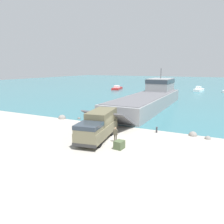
{
  "coord_description": "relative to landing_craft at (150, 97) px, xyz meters",
  "views": [
    {
      "loc": [
        10.65,
        -21.65,
        8.06
      ],
      "look_at": [
        -1.72,
        3.64,
        2.32
      ],
      "focal_mm": 35.0,
      "sensor_mm": 36.0,
      "label": 1
    }
  ],
  "objects": [
    {
      "name": "ground_plane",
      "position": [
        2.07,
        -22.79,
        -1.97
      ],
      "size": [
        240.0,
        240.0,
        0.0
      ],
      "primitive_type": "plane",
      "color": "#9E998E"
    },
    {
      "name": "mooring_bollard",
      "position": [
        6.15,
        -18.15,
        -1.55
      ],
      "size": [
        0.24,
        0.24,
        0.77
      ],
      "color": "#333338",
      "rests_on": "ground_plane"
    },
    {
      "name": "landing_craft",
      "position": [
        0.0,
        0.0,
        0.0
      ],
      "size": [
        7.33,
        33.86,
        7.91
      ],
      "rotation": [
        0.0,
        0.0,
        -0.01
      ],
      "color": "gray",
      "rests_on": "ground_plane"
    },
    {
      "name": "shoreline_rock_a",
      "position": [
        -9.54,
        -17.22,
        -1.97
      ],
      "size": [
        1.23,
        1.23,
        1.23
      ],
      "primitive_type": "sphere",
      "color": "gray",
      "rests_on": "ground_plane"
    },
    {
      "name": "moored_boat_c",
      "position": [
        6.46,
        37.56,
        -1.41
      ],
      "size": [
        3.18,
        6.91,
        1.68
      ],
      "rotation": [
        0.0,
        0.0,
        6.12
      ],
      "color": "white",
      "rests_on": "ground_plane"
    },
    {
      "name": "military_truck",
      "position": [
        0.72,
        -23.53,
        -0.36
      ],
      "size": [
        3.7,
        8.12,
        3.1
      ],
      "rotation": [
        0.0,
        0.0,
        -1.41
      ],
      "color": "#6B664C",
      "rests_on": "ground_plane"
    },
    {
      "name": "cargo_crate",
      "position": [
        4.2,
        -25.33,
        -1.55
      ],
      "size": [
        0.95,
        1.1,
        0.84
      ],
      "primitive_type": "cube",
      "rotation": [
        0.0,
        0.0,
        -0.11
      ],
      "color": "#475638",
      "rests_on": "ground_plane"
    },
    {
      "name": "shoreline_rock_b",
      "position": [
        12.11,
        -18.01,
        -1.97
      ],
      "size": [
        0.71,
        0.71,
        0.71
      ],
      "primitive_type": "sphere",
      "color": "gray",
      "rests_on": "ground_plane"
    },
    {
      "name": "moored_boat_b",
      "position": [
        -21.63,
        30.17,
        -1.46
      ],
      "size": [
        3.86,
        7.75,
        1.54
      ],
      "rotation": [
        0.0,
        0.0,
        0.19
      ],
      "color": "#B22323",
      "rests_on": "ground_plane"
    },
    {
      "name": "shoreline_rock_d",
      "position": [
        -6.98,
        -16.2,
        -1.97
      ],
      "size": [
        0.53,
        0.53,
        0.53
      ],
      "primitive_type": "sphere",
      "color": "#66605B",
      "rests_on": "ground_plane"
    },
    {
      "name": "soldier_on_ramp",
      "position": [
        2.99,
        -23.68,
        -1.01
      ],
      "size": [
        0.49,
        0.35,
        1.66
      ],
      "rotation": [
        0.0,
        0.0,
        4.99
      ],
      "color": "#4C4738",
      "rests_on": "ground_plane"
    },
    {
      "name": "water_surface",
      "position": [
        2.07,
        72.83,
        -1.97
      ],
      "size": [
        240.0,
        180.0,
        0.01
      ],
      "primitive_type": "cube",
      "color": "#336B75",
      "rests_on": "ground_plane"
    },
    {
      "name": "shoreline_rock_c",
      "position": [
        10.41,
        -17.45,
        -1.97
      ],
      "size": [
        1.01,
        1.01,
        1.01
      ],
      "primitive_type": "sphere",
      "color": "gray",
      "rests_on": "ground_plane"
    }
  ]
}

